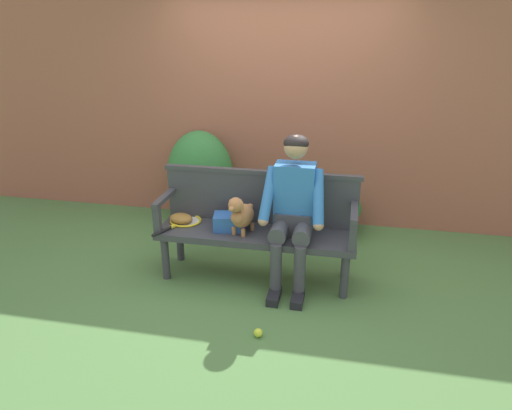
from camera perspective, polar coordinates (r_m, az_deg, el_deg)
The scene contains 14 objects.
ground_plane at distance 4.32m, azimuth 0.00°, elevation -8.83°, with size 40.00×40.00×0.00m, color #4C753D.
brick_garden_fence at distance 5.34m, azimuth 3.43°, elevation 11.37°, with size 8.00×0.30×2.49m, color #9E5642.
hedge_bush_mid_left at distance 5.40m, azimuth -6.86°, elevation 3.58°, with size 0.77×0.65×1.06m, color #337538.
hedge_bush_mid_right at distance 5.18m, azimuth 6.93°, elevation -0.11°, with size 1.08×0.86×0.57m, color #286B2D.
garden_bench at distance 4.13m, azimuth 0.00°, elevation -4.01°, with size 1.75×0.49×0.46m.
bench_backrest at distance 4.20m, azimuth 0.59°, elevation 1.11°, with size 1.79×0.06×0.50m.
bench_armrest_left_end at distance 4.18m, azimuth -11.54°, elevation -0.21°, with size 0.06×0.49×0.28m.
bench_armrest_right_end at distance 3.87m, azimuth 11.97°, elevation -2.06°, with size 0.06×0.49×0.28m.
person_seated at distance 3.94m, azimuth 4.61°, elevation -0.13°, with size 0.56×0.64×1.33m.
dog_on_bench at distance 3.99m, azimuth -1.85°, elevation -1.15°, with size 0.24×0.36×0.36m.
tennis_racket at distance 4.32m, azimuth -8.89°, elevation -2.04°, with size 0.38×0.58×0.03m.
baseball_glove at distance 4.31m, azimuth -9.22°, elevation -1.65°, with size 0.22×0.17×0.09m, color #9E6B2D.
sports_bag at distance 4.12m, azimuth -3.28°, elevation -2.09°, with size 0.28×0.20×0.14m, color #2856A3.
tennis_ball at distance 3.57m, azimuth 0.28°, elevation -15.47°, with size 0.07×0.07×0.07m, color #CCDB33.
Camera 1 is at (0.75, -3.65, 2.18)m, focal length 32.44 mm.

